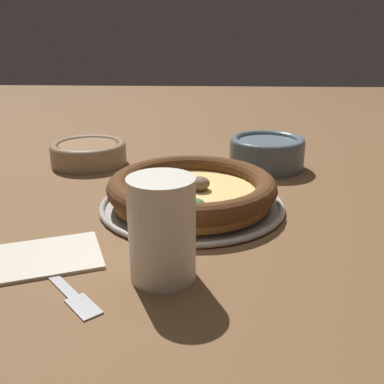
{
  "coord_description": "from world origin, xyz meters",
  "views": [
    {
      "loc": [
        -0.03,
        0.65,
        0.27
      ],
      "look_at": [
        0.0,
        0.0,
        0.03
      ],
      "focal_mm": 42.0,
      "sensor_mm": 36.0,
      "label": 1
    }
  ],
  "objects_px": {
    "pizza": "(192,189)",
    "bowl_far": "(89,152)",
    "drinking_cup": "(162,229)",
    "napkin": "(35,257)",
    "fork": "(57,280)",
    "bowl_near": "(267,152)",
    "pizza_tray": "(192,205)"
  },
  "relations": [
    {
      "from": "pizza",
      "to": "bowl_far",
      "type": "distance_m",
      "value": 0.32
    },
    {
      "from": "fork",
      "to": "drinking_cup",
      "type": "bearing_deg",
      "value": 55.57
    },
    {
      "from": "bowl_near",
      "to": "bowl_far",
      "type": "bearing_deg",
      "value": -1.92
    },
    {
      "from": "pizza_tray",
      "to": "drinking_cup",
      "type": "distance_m",
      "value": 0.22
    },
    {
      "from": "pizza_tray",
      "to": "bowl_near",
      "type": "distance_m",
      "value": 0.26
    },
    {
      "from": "pizza_tray",
      "to": "pizza",
      "type": "distance_m",
      "value": 0.03
    },
    {
      "from": "napkin",
      "to": "fork",
      "type": "bearing_deg",
      "value": 131.73
    },
    {
      "from": "bowl_near",
      "to": "napkin",
      "type": "height_order",
      "value": "bowl_near"
    },
    {
      "from": "pizza_tray",
      "to": "drinking_cup",
      "type": "height_order",
      "value": "drinking_cup"
    },
    {
      "from": "bowl_near",
      "to": "fork",
      "type": "height_order",
      "value": "bowl_near"
    },
    {
      "from": "bowl_near",
      "to": "fork",
      "type": "distance_m",
      "value": 0.53
    },
    {
      "from": "pizza_tray",
      "to": "bowl_near",
      "type": "xyz_separation_m",
      "value": [
        -0.14,
        -0.22,
        0.03
      ]
    },
    {
      "from": "bowl_far",
      "to": "fork",
      "type": "height_order",
      "value": "bowl_far"
    },
    {
      "from": "fork",
      "to": "pizza_tray",
      "type": "bearing_deg",
      "value": 105.79
    },
    {
      "from": "pizza",
      "to": "napkin",
      "type": "xyz_separation_m",
      "value": [
        0.18,
        0.18,
        -0.03
      ]
    },
    {
      "from": "pizza",
      "to": "fork",
      "type": "bearing_deg",
      "value": 57.55
    },
    {
      "from": "pizza_tray",
      "to": "fork",
      "type": "bearing_deg",
      "value": 57.52
    },
    {
      "from": "pizza_tray",
      "to": "fork",
      "type": "xyz_separation_m",
      "value": [
        0.14,
        0.22,
        -0.0
      ]
    },
    {
      "from": "bowl_far",
      "to": "fork",
      "type": "relative_size",
      "value": 0.96
    },
    {
      "from": "bowl_near",
      "to": "drinking_cup",
      "type": "distance_m",
      "value": 0.46
    },
    {
      "from": "pizza",
      "to": "bowl_far",
      "type": "xyz_separation_m",
      "value": [
        0.22,
        -0.23,
        -0.01
      ]
    },
    {
      "from": "pizza_tray",
      "to": "fork",
      "type": "distance_m",
      "value": 0.27
    },
    {
      "from": "pizza_tray",
      "to": "bowl_far",
      "type": "bearing_deg",
      "value": -45.85
    },
    {
      "from": "bowl_near",
      "to": "drinking_cup",
      "type": "height_order",
      "value": "drinking_cup"
    },
    {
      "from": "pizza",
      "to": "napkin",
      "type": "bearing_deg",
      "value": 43.92
    },
    {
      "from": "napkin",
      "to": "bowl_far",
      "type": "bearing_deg",
      "value": -84.53
    },
    {
      "from": "pizza",
      "to": "drinking_cup",
      "type": "relative_size",
      "value": 2.22
    },
    {
      "from": "bowl_far",
      "to": "napkin",
      "type": "height_order",
      "value": "bowl_far"
    },
    {
      "from": "bowl_far",
      "to": "drinking_cup",
      "type": "distance_m",
      "value": 0.48
    },
    {
      "from": "bowl_near",
      "to": "pizza",
      "type": "bearing_deg",
      "value": 57.17
    },
    {
      "from": "pizza_tray",
      "to": "pizza",
      "type": "bearing_deg",
      "value": 42.3
    },
    {
      "from": "drinking_cup",
      "to": "napkin",
      "type": "xyz_separation_m",
      "value": [
        0.16,
        -0.03,
        -0.06
      ]
    }
  ]
}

